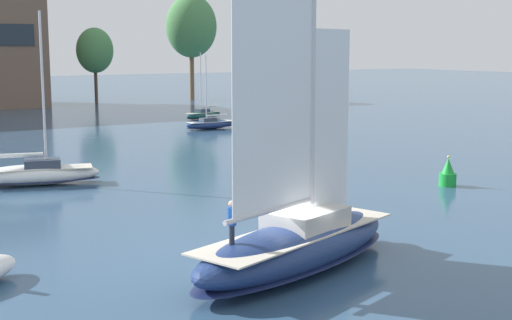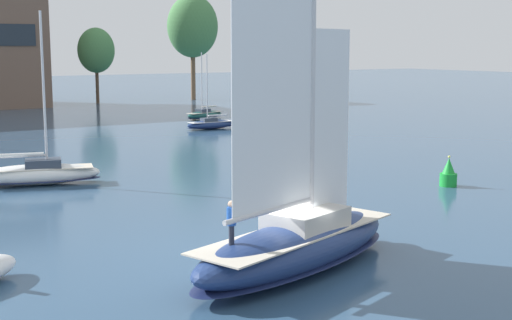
# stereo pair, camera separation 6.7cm
# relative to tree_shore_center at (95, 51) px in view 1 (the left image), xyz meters

# --- Properties ---
(ground_plane) EXTENTS (400.00, 400.00, 0.00)m
(ground_plane) POSITION_rel_tree_shore_center_xyz_m (-22.69, -85.69, -8.20)
(ground_plane) COLOR #2D4C6B
(tree_shore_center) EXTENTS (5.69, 5.69, 11.71)m
(tree_shore_center) POSITION_rel_tree_shore_center_xyz_m (0.00, 0.00, 0.00)
(tree_shore_center) COLOR #4C3828
(tree_shore_center) RESTS_ON ground
(tree_shore_right) EXTENTS (8.39, 8.39, 17.27)m
(tree_shore_right) POSITION_rel_tree_shore_center_xyz_m (16.34, -0.86, 3.89)
(tree_shore_right) COLOR brown
(tree_shore_right) RESTS_ON ground
(sailboat_main) EXTENTS (11.88, 6.61, 15.72)m
(sailboat_main) POSITION_rel_tree_shore_center_xyz_m (-22.67, -85.68, -6.98)
(sailboat_main) COLOR navy
(sailboat_main) RESTS_ON ground
(sailboat_moored_near_marina) EXTENTS (8.21, 4.24, 10.88)m
(sailboat_moored_near_marina) POSITION_rel_tree_shore_center_xyz_m (-26.42, -62.56, -7.46)
(sailboat_moored_near_marina) COLOR white
(sailboat_moored_near_marina) RESTS_ON ground
(sailboat_moored_mid_channel) EXTENTS (5.79, 1.68, 7.95)m
(sailboat_moored_mid_channel) POSITION_rel_tree_shore_center_xyz_m (-2.01, -40.72, -7.66)
(sailboat_moored_mid_channel) COLOR navy
(sailboat_moored_mid_channel) RESTS_ON ground
(sailboat_moored_outer_mooring) EXTENTS (6.08, 3.45, 8.09)m
(sailboat_moored_outer_mooring) POSITION_rel_tree_shore_center_xyz_m (2.61, -30.60, -7.65)
(sailboat_moored_outer_mooring) COLOR #194C47
(sailboat_moored_outer_mooring) RESTS_ON ground
(channel_buoy) EXTENTS (1.07, 1.07, 1.95)m
(channel_buoy) POSITION_rel_tree_shore_center_xyz_m (-4.67, -76.76, -7.43)
(channel_buoy) COLOR green
(channel_buoy) RESTS_ON ground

